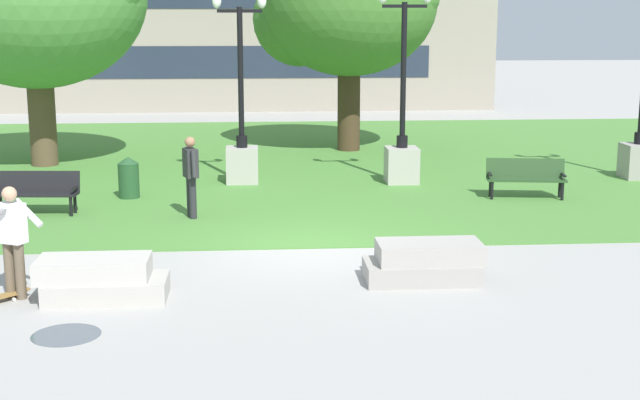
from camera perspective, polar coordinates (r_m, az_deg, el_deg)
The scene contains 15 objects.
ground_plane at distance 16.26m, azimuth -0.58°, elevation -3.15°, with size 140.00×140.00×0.00m, color #A3A09B.
grass_lawn at distance 26.04m, azimuth -2.00°, elevation 2.49°, with size 40.00×20.00×0.02m, color #4C8438.
concrete_block_center at distance 13.74m, azimuth -13.85°, elevation -4.96°, with size 1.91×0.90×0.64m.
concrete_block_left at distance 14.34m, azimuth 6.73°, elevation -3.99°, with size 1.85×0.90×0.64m.
person_skateboarder at distance 13.99m, azimuth -19.10°, elevation -2.15°, with size 0.95×0.51×1.71m.
puddle at distance 12.45m, azimuth -15.94°, elevation -8.30°, with size 0.92×0.92×0.01m, color #47515B.
park_bench_near_left at distance 19.92m, azimuth -17.71°, elevation 0.63°, with size 1.84×0.67×0.90m.
park_bench_near_right at distance 21.21m, azimuth 13.04°, elevation 1.53°, with size 1.86×0.78×0.90m.
lamp_post_right at distance 22.57m, azimuth 5.27°, elevation 3.61°, with size 1.32×0.80×4.89m.
lamp_post_left at distance 24.54m, azimuth 19.78°, elevation 3.71°, with size 1.32×0.80×5.13m.
lamp_post_center at distance 22.59m, azimuth -5.02°, elevation 3.57°, with size 1.32×0.80×4.77m.
tree_far_right at distance 27.95m, azimuth 1.75°, elevation 12.47°, with size 5.67×5.40×6.91m.
trash_bin at distance 21.13m, azimuth -12.15°, elevation 1.44°, with size 0.49×0.49×0.96m.
person_bystander_near_lawn at distance 18.69m, azimuth -8.27°, elevation 1.76°, with size 0.36×0.74×1.71m.
building_facade_distant at distance 40.21m, azimuth -6.31°, elevation 12.38°, with size 24.42×1.03×9.44m.
Camera 1 is at (-1.00, -15.69, 4.15)m, focal length 50.00 mm.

